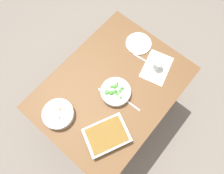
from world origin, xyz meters
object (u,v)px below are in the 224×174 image
stew_bowl (58,114)px  broccoli_bowl (116,92)px  side_plate (139,44)px  spoon_spare (145,60)px  drink_cup (157,65)px  fork_on_table (108,88)px  spoon_by_broccoli (128,102)px  spoon_by_stew (65,117)px  baking_dish (107,135)px

stew_bowl → broccoli_bowl: 0.46m
side_plate → spoon_spare: (-0.09, -0.14, -0.00)m
drink_cup → fork_on_table: (-0.39, 0.19, -0.04)m
fork_on_table → spoon_by_broccoli: bearing=-86.5°
spoon_by_broccoli → side_plate: bearing=28.9°
fork_on_table → spoon_spare: bearing=-11.3°
drink_cup → spoon_by_broccoli: (-0.38, -0.01, -0.03)m
spoon_by_broccoli → fork_on_table: bearing=93.5°
broccoli_bowl → side_plate: bearing=16.2°
spoon_by_broccoli → fork_on_table: spoon_by_broccoli is taller
drink_cup → spoon_by_stew: (-0.78, 0.28, -0.03)m
side_plate → spoon_by_stew: size_ratio=1.30×
stew_bowl → side_plate: size_ratio=1.06×
stew_bowl → broccoli_bowl: broccoli_bowl is taller
stew_bowl → drink_cup: 0.86m
side_plate → spoon_by_broccoli: size_ratio=1.25×
stew_bowl → spoon_by_stew: 0.05m
side_plate → spoon_spare: bearing=-124.0°
baking_dish → spoon_spare: baking_dish is taller
broccoli_bowl → side_plate: size_ratio=1.06×
baking_dish → drink_cup: size_ratio=4.30×
side_plate → spoon_by_stew: (-0.86, 0.03, -0.00)m
stew_bowl → spoon_by_stew: (0.02, -0.04, -0.03)m
baking_dish → spoon_by_stew: baking_dish is taller
side_plate → fork_on_table: bearing=-172.4°
baking_dish → side_plate: bearing=21.5°
spoon_by_stew → broccoli_bowl: bearing=-23.5°
stew_bowl → side_plate: 0.88m
baking_dish → spoon_by_stew: 0.35m
spoon_spare → fork_on_table: bearing=168.7°
broccoli_bowl → fork_on_table: (-0.01, 0.07, -0.03)m
side_plate → spoon_spare: side_plate is taller
broccoli_bowl → drink_cup: size_ratio=2.76×
drink_cup → spoon_spare: 0.12m
spoon_spare → broccoli_bowl: bearing=179.6°
drink_cup → broccoli_bowl: bearing=163.7°
broccoli_bowl → fork_on_table: bearing=94.7°
drink_cup → spoon_by_stew: bearing=160.0°
baking_dish → spoon_by_stew: bearing=106.5°
side_plate → fork_on_table: 0.48m
baking_dish → spoon_spare: (0.67, 0.16, -0.03)m
spoon_by_broccoli → fork_on_table: (-0.01, 0.19, -0.00)m
stew_bowl → drink_cup: size_ratio=2.75×
spoon_spare → stew_bowl: bearing=164.8°
stew_bowl → baking_dish: same height
broccoli_bowl → fork_on_table: size_ratio=1.52×
stew_bowl → side_plate: bearing=-4.8°
drink_cup → stew_bowl: bearing=157.9°
broccoli_bowl → spoon_by_stew: size_ratio=1.38×
drink_cup → side_plate: bearing=72.1°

